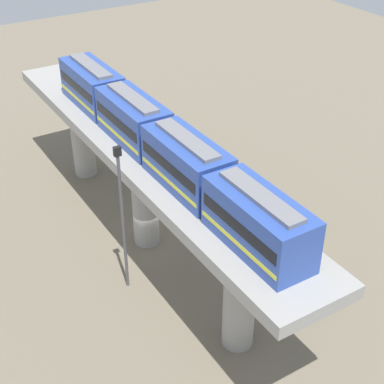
{
  "coord_description": "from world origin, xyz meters",
  "views": [
    {
      "loc": [
        -15.15,
        -31.03,
        26.54
      ],
      "look_at": [
        2.5,
        -2.37,
        4.82
      ],
      "focal_mm": 53.94,
      "sensor_mm": 36.0,
      "label": 1
    }
  ],
  "objects_px": {
    "train": "(158,140)",
    "tree_near_viaduct": "(147,128)",
    "parked_car_yellow": "(290,225)",
    "parked_car_black": "(300,280)",
    "signal_post": "(122,214)",
    "parked_car_orange": "(198,167)"
  },
  "relations": [
    {
      "from": "parked_car_orange",
      "to": "train",
      "type": "bearing_deg",
      "value": -124.16
    },
    {
      "from": "parked_car_yellow",
      "to": "signal_post",
      "type": "distance_m",
      "value": 14.12
    },
    {
      "from": "tree_near_viaduct",
      "to": "parked_car_yellow",
      "type": "bearing_deg",
      "value": -74.3
    },
    {
      "from": "parked_car_yellow",
      "to": "parked_car_orange",
      "type": "height_order",
      "value": "same"
    },
    {
      "from": "parked_car_black",
      "to": "parked_car_yellow",
      "type": "xyz_separation_m",
      "value": [
        3.48,
        5.16,
        0.0
      ]
    },
    {
      "from": "parked_car_orange",
      "to": "parked_car_yellow",
      "type": "bearing_deg",
      "value": -72.85
    },
    {
      "from": "parked_car_black",
      "to": "tree_near_viaduct",
      "type": "distance_m",
      "value": 20.38
    },
    {
      "from": "signal_post",
      "to": "parked_car_orange",
      "type": "bearing_deg",
      "value": 39.7
    },
    {
      "from": "parked_car_yellow",
      "to": "parked_car_black",
      "type": "bearing_deg",
      "value": -135.02
    },
    {
      "from": "train",
      "to": "tree_near_viaduct",
      "type": "height_order",
      "value": "train"
    },
    {
      "from": "parked_car_orange",
      "to": "signal_post",
      "type": "relative_size",
      "value": 0.42
    },
    {
      "from": "tree_near_viaduct",
      "to": "signal_post",
      "type": "height_order",
      "value": "signal_post"
    },
    {
      "from": "tree_near_viaduct",
      "to": "signal_post",
      "type": "bearing_deg",
      "value": -122.88
    },
    {
      "from": "parked_car_yellow",
      "to": "parked_car_orange",
      "type": "relative_size",
      "value": 1.0
    },
    {
      "from": "parked_car_black",
      "to": "parked_car_yellow",
      "type": "bearing_deg",
      "value": 50.09
    },
    {
      "from": "parked_car_yellow",
      "to": "tree_near_viaduct",
      "type": "relative_size",
      "value": 0.84
    },
    {
      "from": "parked_car_yellow",
      "to": "tree_near_viaduct",
      "type": "xyz_separation_m",
      "value": [
        -4.21,
        14.98,
        2.98
      ]
    },
    {
      "from": "parked_car_black",
      "to": "tree_near_viaduct",
      "type": "relative_size",
      "value": 0.82
    },
    {
      "from": "train",
      "to": "tree_near_viaduct",
      "type": "bearing_deg",
      "value": 66.25
    },
    {
      "from": "tree_near_viaduct",
      "to": "signal_post",
      "type": "distance_m",
      "value": 16.53
    },
    {
      "from": "parked_car_yellow",
      "to": "train",
      "type": "bearing_deg",
      "value": 154.65
    },
    {
      "from": "parked_car_yellow",
      "to": "parked_car_orange",
      "type": "distance_m",
      "value": 11.1
    }
  ]
}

